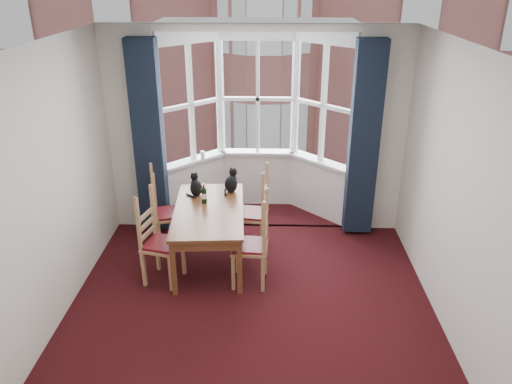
{
  "coord_description": "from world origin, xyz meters",
  "views": [
    {
      "loc": [
        0.19,
        -4.21,
        3.39
      ],
      "look_at": [
        0.03,
        1.05,
        1.05
      ],
      "focal_mm": 35.0,
      "sensor_mm": 36.0,
      "label": 1
    }
  ],
  "objects_px": {
    "cat_left": "(196,187)",
    "wine_bottle": "(204,195)",
    "chair_right_far": "(258,215)",
    "dining_table": "(209,215)",
    "cat_right": "(231,183)",
    "candle_tall": "(203,155)",
    "chair_left_near": "(155,244)",
    "chair_right_near": "(258,247)",
    "chair_left_far": "(163,215)"
  },
  "relations": [
    {
      "from": "chair_left_near",
      "to": "chair_left_far",
      "type": "bearing_deg",
      "value": 94.73
    },
    {
      "from": "chair_right_far",
      "to": "wine_bottle",
      "type": "xyz_separation_m",
      "value": [
        -0.67,
        -0.17,
        0.36
      ]
    },
    {
      "from": "chair_right_far",
      "to": "dining_table",
      "type": "bearing_deg",
      "value": -150.01
    },
    {
      "from": "dining_table",
      "to": "chair_left_far",
      "type": "distance_m",
      "value": 0.74
    },
    {
      "from": "chair_left_near",
      "to": "chair_right_far",
      "type": "distance_m",
      "value": 1.42
    },
    {
      "from": "dining_table",
      "to": "cat_left",
      "type": "xyz_separation_m",
      "value": [
        -0.21,
        0.42,
        0.19
      ]
    },
    {
      "from": "chair_left_near",
      "to": "wine_bottle",
      "type": "xyz_separation_m",
      "value": [
        0.51,
        0.62,
        0.36
      ]
    },
    {
      "from": "cat_left",
      "to": "wine_bottle",
      "type": "relative_size",
      "value": 1.18
    },
    {
      "from": "chair_left_near",
      "to": "chair_right_near",
      "type": "relative_size",
      "value": 1.0
    },
    {
      "from": "wine_bottle",
      "to": "cat_left",
      "type": "bearing_deg",
      "value": 119.42
    },
    {
      "from": "cat_left",
      "to": "cat_right",
      "type": "relative_size",
      "value": 0.94
    },
    {
      "from": "chair_left_far",
      "to": "cat_right",
      "type": "height_order",
      "value": "cat_right"
    },
    {
      "from": "chair_left_far",
      "to": "cat_right",
      "type": "distance_m",
      "value": 0.99
    },
    {
      "from": "cat_right",
      "to": "cat_left",
      "type": "bearing_deg",
      "value": -164.14
    },
    {
      "from": "cat_left",
      "to": "cat_right",
      "type": "distance_m",
      "value": 0.47
    },
    {
      "from": "cat_right",
      "to": "dining_table",
      "type": "bearing_deg",
      "value": -113.59
    },
    {
      "from": "cat_left",
      "to": "candle_tall",
      "type": "distance_m",
      "value": 0.92
    },
    {
      "from": "chair_right_near",
      "to": "cat_left",
      "type": "xyz_separation_m",
      "value": [
        -0.82,
        0.9,
        0.36
      ]
    },
    {
      "from": "candle_tall",
      "to": "chair_right_near",
      "type": "bearing_deg",
      "value": -65.04
    },
    {
      "from": "cat_right",
      "to": "chair_left_far",
      "type": "bearing_deg",
      "value": -164.94
    },
    {
      "from": "dining_table",
      "to": "chair_right_far",
      "type": "bearing_deg",
      "value": 29.99
    },
    {
      "from": "chair_right_far",
      "to": "candle_tall",
      "type": "relative_size",
      "value": 7.21
    },
    {
      "from": "dining_table",
      "to": "chair_left_near",
      "type": "bearing_deg",
      "value": -142.89
    },
    {
      "from": "wine_bottle",
      "to": "candle_tall",
      "type": "distance_m",
      "value": 1.17
    },
    {
      "from": "chair_left_near",
      "to": "wine_bottle",
      "type": "relative_size",
      "value": 3.55
    },
    {
      "from": "chair_left_far",
      "to": "chair_right_far",
      "type": "height_order",
      "value": "same"
    },
    {
      "from": "cat_right",
      "to": "candle_tall",
      "type": "xyz_separation_m",
      "value": [
        -0.47,
        0.79,
        0.09
      ]
    },
    {
      "from": "chair_right_far",
      "to": "cat_right",
      "type": "bearing_deg",
      "value": 150.53
    },
    {
      "from": "cat_left",
      "to": "candle_tall",
      "type": "relative_size",
      "value": 2.39
    },
    {
      "from": "dining_table",
      "to": "wine_bottle",
      "type": "height_order",
      "value": "wine_bottle"
    },
    {
      "from": "cat_right",
      "to": "wine_bottle",
      "type": "height_order",
      "value": "cat_right"
    },
    {
      "from": "chair_right_far",
      "to": "cat_right",
      "type": "relative_size",
      "value": 2.83
    },
    {
      "from": "dining_table",
      "to": "chair_right_far",
      "type": "height_order",
      "value": "chair_right_far"
    },
    {
      "from": "dining_table",
      "to": "chair_right_near",
      "type": "distance_m",
      "value": 0.8
    },
    {
      "from": "dining_table",
      "to": "cat_right",
      "type": "relative_size",
      "value": 4.97
    },
    {
      "from": "chair_right_near",
      "to": "dining_table",
      "type": "bearing_deg",
      "value": 141.78
    },
    {
      "from": "chair_left_far",
      "to": "candle_tall",
      "type": "bearing_deg",
      "value": 68.19
    },
    {
      "from": "chair_right_far",
      "to": "cat_right",
      "type": "height_order",
      "value": "cat_right"
    },
    {
      "from": "chair_left_far",
      "to": "wine_bottle",
      "type": "relative_size",
      "value": 3.55
    },
    {
      "from": "dining_table",
      "to": "cat_right",
      "type": "bearing_deg",
      "value": 66.41
    },
    {
      "from": "chair_right_near",
      "to": "chair_left_near",
      "type": "bearing_deg",
      "value": 178.1
    },
    {
      "from": "dining_table",
      "to": "chair_left_near",
      "type": "distance_m",
      "value": 0.75
    },
    {
      "from": "chair_right_near",
      "to": "wine_bottle",
      "type": "distance_m",
      "value": 1.02
    },
    {
      "from": "chair_left_near",
      "to": "chair_right_far",
      "type": "relative_size",
      "value": 1.0
    },
    {
      "from": "wine_bottle",
      "to": "candle_tall",
      "type": "xyz_separation_m",
      "value": [
        -0.16,
        1.16,
        0.1
      ]
    },
    {
      "from": "chair_left_near",
      "to": "cat_right",
      "type": "bearing_deg",
      "value": 50.23
    },
    {
      "from": "chair_right_near",
      "to": "candle_tall",
      "type": "relative_size",
      "value": 7.21
    },
    {
      "from": "chair_right_far",
      "to": "cat_right",
      "type": "xyz_separation_m",
      "value": [
        -0.36,
        0.2,
        0.37
      ]
    },
    {
      "from": "chair_left_far",
      "to": "cat_right",
      "type": "xyz_separation_m",
      "value": [
        0.89,
        0.24,
        0.37
      ]
    },
    {
      "from": "chair_left_near",
      "to": "chair_left_far",
      "type": "relative_size",
      "value": 1.0
    }
  ]
}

